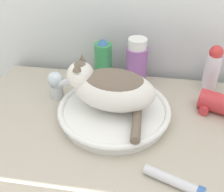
{
  "coord_description": "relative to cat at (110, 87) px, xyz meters",
  "views": [
    {
      "loc": [
        0.1,
        -0.4,
        1.48
      ],
      "look_at": [
        -0.0,
        0.28,
        0.98
      ],
      "focal_mm": 45.0,
      "sensor_mm": 36.0,
      "label": 1
    }
  ],
  "objects": [
    {
      "name": "lotion_bottle_white",
      "position": [
        0.34,
        0.21,
        -0.03
      ],
      "size": [
        0.05,
        0.05,
        0.18
      ],
      "color": "silver",
      "rests_on": "vanity_counter"
    },
    {
      "name": "cat",
      "position": [
        0.0,
        0.0,
        0.0
      ],
      "size": [
        0.28,
        0.25,
        0.16
      ],
      "rotation": [
        0.0,
        0.0,
        3.05
      ],
      "color": "silver",
      "rests_on": "sink_basin"
    },
    {
      "name": "spray_bottle_trigger",
      "position": [
        -0.06,
        0.21,
        -0.03
      ],
      "size": [
        0.07,
        0.07,
        0.18
      ],
      "color": "#338C4C",
      "rests_on": "vanity_counter"
    },
    {
      "name": "faucet",
      "position": [
        -0.19,
        0.07,
        -0.05
      ],
      "size": [
        0.13,
        0.07,
        0.12
      ],
      "rotation": [
        0.0,
        0.0,
        -0.34
      ],
      "color": "silver",
      "rests_on": "vanity_counter"
    },
    {
      "name": "cream_tube",
      "position": [
        0.2,
        -0.24,
        -0.1
      ],
      "size": [
        0.16,
        0.08,
        0.03
      ],
      "rotation": [
        0.0,
        0.0,
        -0.35
      ],
      "color": "silver",
      "rests_on": "vanity_counter"
    },
    {
      "name": "mouthwash_bottle",
      "position": [
        0.07,
        0.21,
        -0.03
      ],
      "size": [
        0.08,
        0.08,
        0.18
      ],
      "color": "#93569E",
      "rests_on": "vanity_counter"
    },
    {
      "name": "sink_basin",
      "position": [
        0.01,
        0.0,
        -0.09
      ],
      "size": [
        0.36,
        0.36,
        0.04
      ],
      "color": "white",
      "rests_on": "vanity_counter"
    }
  ]
}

